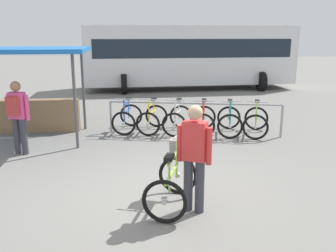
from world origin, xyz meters
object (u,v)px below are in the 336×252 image
Objects in this scene: racked_bike_yellow at (152,118)px; bus_distant at (189,53)px; racked_bike_red at (203,120)px; racked_bike_teal at (229,121)px; pedestrian_with_backpack at (18,113)px; racked_bike_blue at (127,118)px; person_with_featured_bike at (194,154)px; racked_bike_white at (178,119)px; featured_bicycle at (173,175)px; market_stall at (29,83)px; racked_bike_lime at (256,121)px.

bus_distant is at bearing 82.14° from racked_bike_yellow.
racked_bike_yellow is 1.40m from racked_bike_red.
pedestrian_with_backpack reaches higher than racked_bike_teal.
racked_bike_teal is at bearing -4.33° from racked_bike_blue.
bus_distant is at bearing 69.28° from pedestrian_with_backpack.
racked_bike_blue is 3.04m from pedestrian_with_backpack.
racked_bike_red is 4.66m from pedestrian_with_backpack.
racked_bike_blue is 1.00× the size of racked_bike_red.
racked_bike_yellow is at bearing -97.86° from bus_distant.
person_with_featured_bike reaches higher than racked_bike_red.
racked_bike_white is at bearing -4.33° from racked_bike_blue.
racked_bike_red is 4.59m from person_with_featured_bike.
pedestrian_with_backpack is (-3.48, 2.33, 0.45)m from featured_bicycle.
racked_bike_white is 1.03× the size of racked_bike_red.
person_with_featured_bike is at bearing -34.10° from pedestrian_with_backpack.
pedestrian_with_backpack is at bearing 146.15° from featured_bicycle.
market_stall reaches higher than person_with_featured_bike.
pedestrian_with_backpack is (-4.88, -1.92, 0.57)m from racked_bike_teal.
bus_distant reaches higher than racked_bike_yellow.
racked_bike_yellow is 0.12× the size of bus_distant.
market_stall is (-5.23, -0.39, 1.03)m from racked_bike_teal.
racked_bike_yellow is 3.52m from pedestrian_with_backpack.
racked_bike_blue is at bearing 45.57° from pedestrian_with_backpack.
bus_distant reaches higher than racked_bike_white.
racked_bike_lime is at bearing -79.11° from bus_distant.
racked_bike_blue is 0.34× the size of market_stall.
person_with_featured_bike is at bearing -86.20° from racked_bike_white.
racked_bike_white is (0.70, -0.05, 0.00)m from racked_bike_yellow.
market_stall reaches higher than racked_bike_blue.
racked_bike_white is 0.70m from racked_bike_red.
market_stall reaches higher than featured_bicycle.
pedestrian_with_backpack is (-3.49, -2.03, 0.57)m from racked_bike_white.
bus_distant is (1.85, 8.27, 1.37)m from racked_bike_blue.
racked_bike_yellow is 0.73× the size of pedestrian_with_backpack.
racked_bike_teal is (1.40, -0.11, 0.00)m from racked_bike_white.
racked_bike_yellow is 1.02× the size of racked_bike_white.
person_with_featured_bike is at bearing -94.95° from racked_bike_red.
person_with_featured_bike is (0.31, -0.23, 0.42)m from featured_bicycle.
racked_bike_red is at bearing -4.33° from racked_bike_yellow.
racked_bike_blue is at bearing 175.67° from racked_bike_teal.
racked_bike_blue is 2.80m from racked_bike_teal.
racked_bike_teal is at bearing 21.47° from pedestrian_with_backpack.
racked_bike_white is 4.36m from featured_bicycle.
featured_bicycle is at bearing -72.74° from racked_bike_blue.
person_with_featured_bike is 0.16× the size of bus_distant.
racked_bike_teal is 4.65m from person_with_featured_bike.
bus_distant reaches higher than person_with_featured_bike.
racked_bike_red is 8.55m from bus_distant.
racked_bike_yellow and racked_bike_white have the same top height.
pedestrian_with_backpack reaches higher than featured_bicycle.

